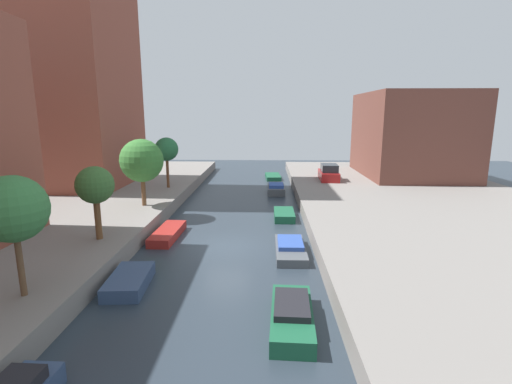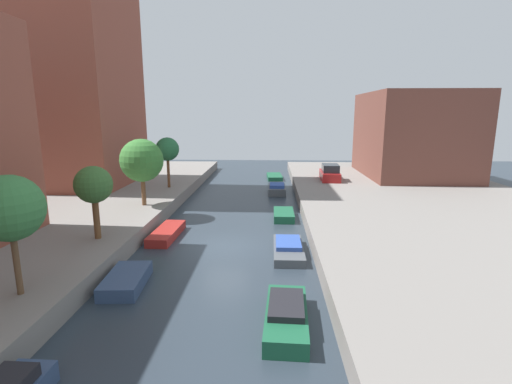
% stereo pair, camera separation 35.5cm
% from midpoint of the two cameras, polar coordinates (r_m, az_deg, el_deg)
% --- Properties ---
extents(ground_plane, '(84.00, 84.00, 0.00)m').
position_cam_midpoint_polar(ground_plane, '(22.50, -4.90, -8.25)').
color(ground_plane, '#28333D').
extents(quay_right, '(20.00, 64.00, 1.00)m').
position_cam_midpoint_polar(quay_right, '(25.47, 31.15, -6.37)').
color(quay_right, gray).
rests_on(quay_right, ground_plane).
extents(apartment_tower_far, '(10.00, 11.17, 24.95)m').
position_cam_midpoint_polar(apartment_tower_far, '(40.55, -27.07, 18.78)').
color(apartment_tower_far, brown).
rests_on(apartment_tower_far, quay_left).
extents(low_block_right, '(10.00, 13.08, 8.92)m').
position_cam_midpoint_polar(low_block_right, '(44.62, 22.20, 8.08)').
color(low_block_right, brown).
rests_on(low_block_right, quay_right).
extents(street_tree_1, '(2.44, 2.44, 4.57)m').
position_cam_midpoint_polar(street_tree_1, '(16.17, -33.48, -2.21)').
color(street_tree_1, brown).
rests_on(street_tree_1, quay_left).
extents(street_tree_2, '(2.00, 2.00, 3.99)m').
position_cam_midpoint_polar(street_tree_2, '(21.75, -23.65, 0.84)').
color(street_tree_2, brown).
rests_on(street_tree_2, quay_left).
extents(street_tree_3, '(3.13, 3.13, 4.92)m').
position_cam_midpoint_polar(street_tree_3, '(28.70, -17.29, 4.55)').
color(street_tree_3, brown).
rests_on(street_tree_3, quay_left).
extents(street_tree_4, '(2.12, 2.12, 4.59)m').
position_cam_midpoint_polar(street_tree_4, '(35.29, -13.69, 6.27)').
color(street_tree_4, brown).
rests_on(street_tree_4, quay_left).
extents(parked_car, '(1.98, 4.19, 1.64)m').
position_cam_midpoint_polar(parked_car, '(39.31, 10.72, 2.80)').
color(parked_car, maroon).
rests_on(parked_car, quay_right).
extents(moored_boat_left_2, '(1.85, 3.29, 0.61)m').
position_cam_midpoint_polar(moored_boat_left_2, '(18.38, -19.20, -12.63)').
color(moored_boat_left_2, '#33476B').
rests_on(moored_boat_left_2, ground_plane).
extents(moored_boat_left_3, '(1.49, 4.32, 0.54)m').
position_cam_midpoint_polar(moored_boat_left_3, '(24.58, -13.65, -6.13)').
color(moored_boat_left_3, maroon).
rests_on(moored_boat_left_3, ground_plane).
extents(moored_boat_right_1, '(1.71, 4.15, 0.89)m').
position_cam_midpoint_polar(moored_boat_right_1, '(14.65, 4.73, -18.19)').
color(moored_boat_right_1, '#195638').
rests_on(moored_boat_right_1, ground_plane).
extents(moored_boat_right_2, '(1.64, 4.14, 0.69)m').
position_cam_midpoint_polar(moored_boat_right_2, '(21.33, 4.76, -8.54)').
color(moored_boat_right_2, '#4C5156').
rests_on(moored_boat_right_2, ground_plane).
extents(moored_boat_right_3, '(1.49, 3.12, 0.55)m').
position_cam_midpoint_polar(moored_boat_right_3, '(28.21, 3.93, -3.47)').
color(moored_boat_right_3, '#195638').
rests_on(moored_boat_right_3, ground_plane).
extents(moored_boat_right_4, '(1.66, 3.44, 0.99)m').
position_cam_midpoint_polar(moored_boat_right_4, '(36.95, 2.79, 0.45)').
color(moored_boat_right_4, '#4C5156').
rests_on(moored_boat_right_4, ground_plane).
extents(moored_boat_right_5, '(1.94, 4.10, 0.46)m').
position_cam_midpoint_polar(moored_boat_right_5, '(45.41, 2.36, 2.34)').
color(moored_boat_right_5, '#195638').
rests_on(moored_boat_right_5, ground_plane).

